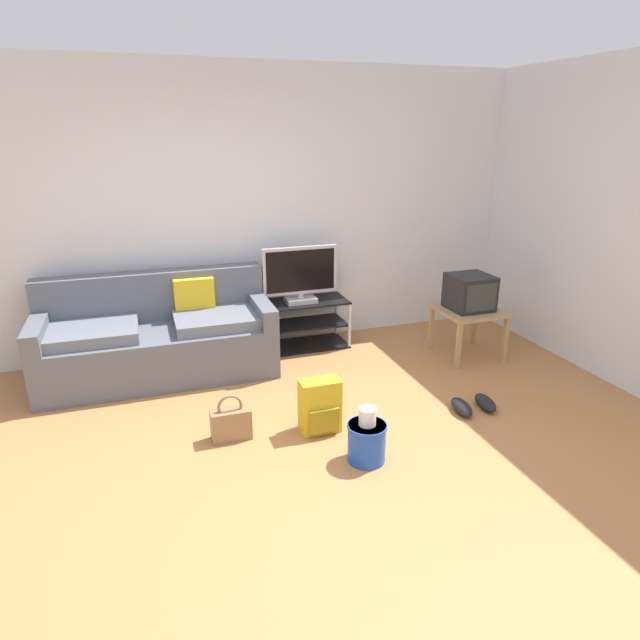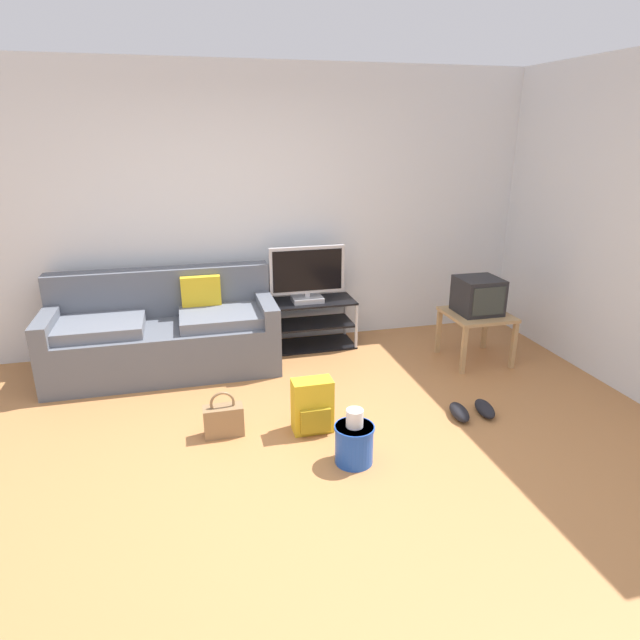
{
  "view_description": "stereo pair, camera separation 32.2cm",
  "coord_description": "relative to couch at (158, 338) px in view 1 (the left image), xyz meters",
  "views": [
    {
      "loc": [
        -0.79,
        -2.82,
        2.1
      ],
      "look_at": [
        0.56,
        1.2,
        0.61
      ],
      "focal_mm": 30.49,
      "sensor_mm": 36.0,
      "label": 1
    },
    {
      "loc": [
        -0.48,
        -2.91,
        2.1
      ],
      "look_at": [
        0.56,
        1.2,
        0.61
      ],
      "focal_mm": 30.49,
      "sensor_mm": 36.0,
      "label": 2
    }
  ],
  "objects": [
    {
      "name": "backpack",
      "position": [
        1.05,
        -1.42,
        -0.14
      ],
      "size": [
        0.29,
        0.23,
        0.4
      ],
      "rotation": [
        0.0,
        0.0,
        0.2
      ],
      "color": "gold",
      "rests_on": "ground_plane"
    },
    {
      "name": "side_table",
      "position": [
        2.85,
        -0.54,
        0.07
      ],
      "size": [
        0.57,
        0.57,
        0.48
      ],
      "color": "tan",
      "rests_on": "ground_plane"
    },
    {
      "name": "sneakers_pair",
      "position": [
        2.3,
        -1.51,
        -0.29
      ],
      "size": [
        0.38,
        0.3,
        0.09
      ],
      "color": "black",
      "rests_on": "ground_plane"
    },
    {
      "name": "tv_stand",
      "position": [
        1.38,
        0.21,
        -0.1
      ],
      "size": [
        0.95,
        0.42,
        0.48
      ],
      "color": "black",
      "rests_on": "ground_plane"
    },
    {
      "name": "ground_plane",
      "position": [
        0.72,
        -1.93,
        -0.35
      ],
      "size": [
        9.0,
        9.8,
        0.02
      ],
      "primitive_type": "cube",
      "color": "#B27542"
    },
    {
      "name": "couch",
      "position": [
        0.0,
        0.0,
        0.0
      ],
      "size": [
        2.01,
        0.83,
        0.89
      ],
      "color": "#565B66",
      "rests_on": "ground_plane"
    },
    {
      "name": "wall_right",
      "position": [
        3.77,
        -1.09,
        1.01
      ],
      "size": [
        0.1,
        3.6,
        2.7
      ],
      "primitive_type": "cube",
      "color": "silver",
      "rests_on": "ground_plane"
    },
    {
      "name": "wall_back",
      "position": [
        0.72,
        0.52,
        1.01
      ],
      "size": [
        9.0,
        0.1,
        2.7
      ],
      "primitive_type": "cube",
      "color": "silver",
      "rests_on": "ground_plane"
    },
    {
      "name": "flat_tv",
      "position": [
        1.38,
        0.18,
        0.42
      ],
      "size": [
        0.75,
        0.22,
        0.55
      ],
      "color": "#B2B2B7",
      "rests_on": "tv_stand"
    },
    {
      "name": "cleaning_bucket",
      "position": [
        1.22,
        -1.88,
        -0.18
      ],
      "size": [
        0.27,
        0.27,
        0.39
      ],
      "color": "blue",
      "rests_on": "ground_plane"
    },
    {
      "name": "crt_tv",
      "position": [
        2.85,
        -0.52,
        0.31
      ],
      "size": [
        0.38,
        0.38,
        0.33
      ],
      "color": "#232326",
      "rests_on": "side_table"
    },
    {
      "name": "handbag",
      "position": [
        0.41,
        -1.32,
        -0.21
      ],
      "size": [
        0.28,
        0.13,
        0.35
      ],
      "rotation": [
        0.0,
        0.0,
        -0.17
      ],
      "color": "olive",
      "rests_on": "ground_plane"
    }
  ]
}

